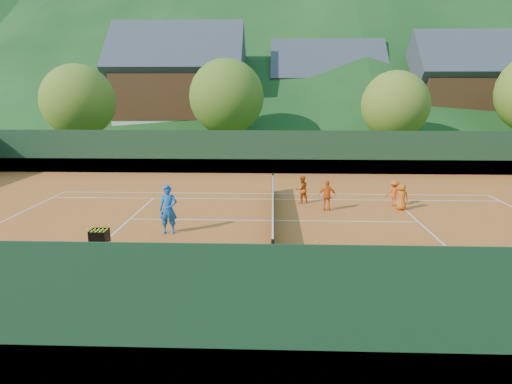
{
  "coord_description": "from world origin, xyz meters",
  "views": [
    {
      "loc": [
        -0.02,
        -19.48,
        5.58
      ],
      "look_at": [
        -0.74,
        0.0,
        1.31
      ],
      "focal_mm": 32.0,
      "sensor_mm": 36.0,
      "label": 1
    }
  ],
  "objects_px": {
    "tennis_net": "(273,210)",
    "student_b": "(327,195)",
    "student_c": "(402,197)",
    "coach": "(168,209)",
    "student_a": "(302,189)",
    "ball_hopper": "(99,237)",
    "chalet_left": "(180,92)",
    "chalet_mid": "(326,98)",
    "chalet_right": "(464,95)",
    "student_d": "(394,193)"
  },
  "relations": [
    {
      "from": "ball_hopper",
      "to": "chalet_right",
      "type": "distance_m",
      "value": 43.67
    },
    {
      "from": "student_b",
      "to": "student_c",
      "type": "xyz_separation_m",
      "value": [
        3.6,
        0.25,
        -0.1
      ]
    },
    {
      "from": "coach",
      "to": "student_a",
      "type": "distance_m",
      "value": 7.81
    },
    {
      "from": "coach",
      "to": "student_b",
      "type": "distance_m",
      "value": 7.8
    },
    {
      "from": "student_a",
      "to": "chalet_right",
      "type": "height_order",
      "value": "chalet_right"
    },
    {
      "from": "ball_hopper",
      "to": "tennis_net",
      "type": "bearing_deg",
      "value": 39.66
    },
    {
      "from": "coach",
      "to": "chalet_mid",
      "type": "height_order",
      "value": "chalet_mid"
    },
    {
      "from": "student_d",
      "to": "student_c",
      "type": "bearing_deg",
      "value": 102.47
    },
    {
      "from": "tennis_net",
      "to": "student_b",
      "type": "bearing_deg",
      "value": 35.5
    },
    {
      "from": "chalet_left",
      "to": "chalet_right",
      "type": "xyz_separation_m",
      "value": [
        30.0,
        0.0,
        -0.39
      ]
    },
    {
      "from": "coach",
      "to": "tennis_net",
      "type": "bearing_deg",
      "value": 23.81
    },
    {
      "from": "coach",
      "to": "tennis_net",
      "type": "xyz_separation_m",
      "value": [
        4.17,
        2.01,
        -0.49
      ]
    },
    {
      "from": "student_a",
      "to": "student_c",
      "type": "xyz_separation_m",
      "value": [
        4.72,
        -1.28,
        -0.06
      ]
    },
    {
      "from": "chalet_right",
      "to": "student_a",
      "type": "bearing_deg",
      "value": -124.82
    },
    {
      "from": "tennis_net",
      "to": "chalet_right",
      "type": "bearing_deg",
      "value": 56.31
    },
    {
      "from": "coach",
      "to": "student_c",
      "type": "height_order",
      "value": "coach"
    },
    {
      "from": "student_d",
      "to": "tennis_net",
      "type": "bearing_deg",
      "value": 25.67
    },
    {
      "from": "student_b",
      "to": "chalet_mid",
      "type": "relative_size",
      "value": 0.12
    },
    {
      "from": "tennis_net",
      "to": "chalet_right",
      "type": "height_order",
      "value": "chalet_right"
    },
    {
      "from": "student_a",
      "to": "tennis_net",
      "type": "xyz_separation_m",
      "value": [
        -1.48,
        -3.38,
        -0.2
      ]
    },
    {
      "from": "student_a",
      "to": "chalet_mid",
      "type": "height_order",
      "value": "chalet_mid"
    },
    {
      "from": "chalet_left",
      "to": "ball_hopper",
      "type": "bearing_deg",
      "value": -83.28
    },
    {
      "from": "tennis_net",
      "to": "ball_hopper",
      "type": "distance_m",
      "value": 7.66
    },
    {
      "from": "student_d",
      "to": "chalet_mid",
      "type": "bearing_deg",
      "value": -89.84
    },
    {
      "from": "student_b",
      "to": "ball_hopper",
      "type": "distance_m",
      "value": 10.84
    },
    {
      "from": "chalet_right",
      "to": "student_d",
      "type": "bearing_deg",
      "value": -117.26
    },
    {
      "from": "student_d",
      "to": "chalet_mid",
      "type": "distance_m",
      "value": 31.42
    },
    {
      "from": "student_b",
      "to": "chalet_right",
      "type": "distance_m",
      "value": 33.4
    },
    {
      "from": "coach",
      "to": "ball_hopper",
      "type": "relative_size",
      "value": 1.98
    },
    {
      "from": "student_b",
      "to": "tennis_net",
      "type": "distance_m",
      "value": 3.2
    },
    {
      "from": "coach",
      "to": "chalet_mid",
      "type": "distance_m",
      "value": 37.63
    },
    {
      "from": "student_c",
      "to": "ball_hopper",
      "type": "distance_m",
      "value": 13.96
    },
    {
      "from": "coach",
      "to": "student_a",
      "type": "relative_size",
      "value": 1.4
    },
    {
      "from": "chalet_left",
      "to": "student_c",
      "type": "bearing_deg",
      "value": -59.86
    },
    {
      "from": "student_b",
      "to": "student_a",
      "type": "bearing_deg",
      "value": -48.64
    },
    {
      "from": "student_d",
      "to": "ball_hopper",
      "type": "xyz_separation_m",
      "value": [
        -11.92,
        -7.77,
        0.09
      ]
    },
    {
      "from": "chalet_right",
      "to": "chalet_left",
      "type": "bearing_deg",
      "value": -180.0
    },
    {
      "from": "student_a",
      "to": "chalet_left",
      "type": "bearing_deg",
      "value": -89.75
    },
    {
      "from": "student_c",
      "to": "chalet_right",
      "type": "xyz_separation_m",
      "value": [
        13.8,
        27.9,
        4.6
      ]
    },
    {
      "from": "tennis_net",
      "to": "coach",
      "type": "bearing_deg",
      "value": -154.27
    },
    {
      "from": "student_a",
      "to": "student_d",
      "type": "bearing_deg",
      "value": 150.72
    },
    {
      "from": "student_a",
      "to": "chalet_right",
      "type": "distance_m",
      "value": 32.75
    },
    {
      "from": "student_b",
      "to": "student_c",
      "type": "distance_m",
      "value": 3.61
    },
    {
      "from": "ball_hopper",
      "to": "chalet_right",
      "type": "relative_size",
      "value": 0.08
    },
    {
      "from": "student_b",
      "to": "chalet_left",
      "type": "bearing_deg",
      "value": -60.75
    },
    {
      "from": "coach",
      "to": "student_a",
      "type": "xyz_separation_m",
      "value": [
        5.65,
        5.39,
        -0.28
      ]
    },
    {
      "from": "chalet_left",
      "to": "chalet_right",
      "type": "distance_m",
      "value": 30.0
    },
    {
      "from": "student_c",
      "to": "chalet_mid",
      "type": "height_order",
      "value": "chalet_mid"
    },
    {
      "from": "ball_hopper",
      "to": "chalet_right",
      "type": "bearing_deg",
      "value": 53.42
    },
    {
      "from": "student_a",
      "to": "student_c",
      "type": "bearing_deg",
      "value": 141.79
    }
  ]
}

